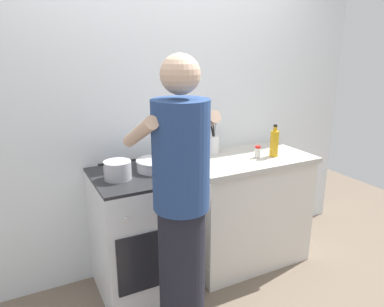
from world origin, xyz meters
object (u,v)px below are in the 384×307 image
stove_range (140,234)px  utensil_crock (213,141)px  spice_bottle (258,152)px  oil_bottle (274,143)px  person (181,214)px  mixing_bowl (155,164)px  pot (118,170)px

stove_range → utensil_crock: (0.71, 0.21, 0.55)m
stove_range → spice_bottle: 1.08m
oil_bottle → person: person is taller
stove_range → mixing_bowl: size_ratio=3.34×
stove_range → mixing_bowl: mixing_bowl is taller
spice_bottle → person: person is taller
utensil_crock → person: 1.06m
spice_bottle → person: 1.07m
mixing_bowl → spice_bottle: size_ratio=2.88×
stove_range → mixing_bowl: 0.51m
mixing_bowl → spice_bottle: 0.82m
utensil_crock → pot: bearing=-164.6°
pot → person: bearing=-72.6°
mixing_bowl → utensil_crock: size_ratio=0.81×
utensil_crock → oil_bottle: utensil_crock is taller
stove_range → pot: (-0.14, -0.03, 0.51)m
mixing_bowl → utensil_crock: utensil_crock is taller
stove_range → mixing_bowl: (0.14, 0.03, 0.49)m
utensil_crock → spice_bottle: utensil_crock is taller
pot → spice_bottle: size_ratio=2.62×
pot → spice_bottle: (1.10, -0.03, -0.01)m
utensil_crock → mixing_bowl: bearing=-162.2°
pot → person: size_ratio=0.14×
utensil_crock → oil_bottle: bearing=-37.4°
mixing_bowl → spice_bottle: spice_bottle is taller
spice_bottle → person: (-0.92, -0.55, -0.09)m
stove_range → pot: bearing=-169.8°
stove_range → pot: size_ratio=3.67×
pot → oil_bottle: size_ratio=0.97×
stove_range → utensil_crock: utensil_crock is taller
utensil_crock → person: bearing=-129.6°
stove_range → oil_bottle: bearing=-4.4°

